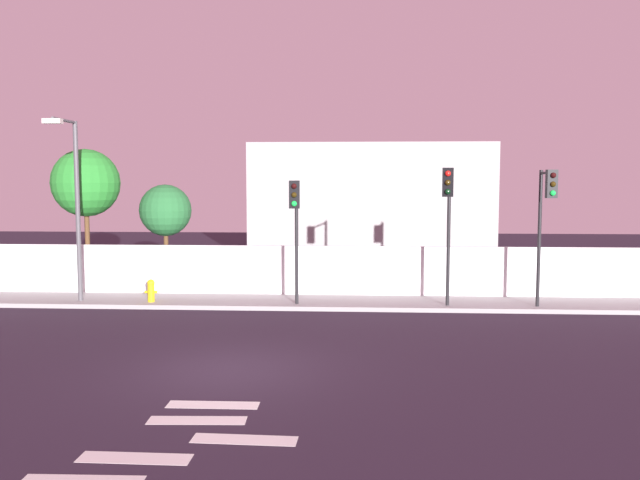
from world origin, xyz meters
name	(u,v)px	position (x,y,z in m)	size (l,w,h in m)	color
ground_plane	(230,370)	(0.00, 0.00, 0.00)	(80.00, 80.00, 0.00)	#281C2C
sidewalk	(274,302)	(0.00, 8.20, 0.07)	(36.00, 2.40, 0.15)	gray
perimeter_wall	(278,270)	(0.00, 9.49, 1.05)	(36.00, 0.18, 1.80)	white
crosswalk_marking	(179,438)	(-0.08, -4.10, 0.00)	(3.92, 3.87, 0.01)	silver
traffic_light_left	(546,208)	(9.03, 7.04, 3.47)	(0.36, 1.18, 4.55)	black
traffic_light_center	(448,206)	(5.84, 6.72, 3.53)	(0.49, 1.78, 4.61)	black
traffic_light_right	(295,215)	(0.88, 6.97, 3.24)	(0.35, 1.28, 4.21)	black
street_lamp_curbside	(74,194)	(-6.80, 7.47, 3.88)	(0.60, 1.94, 6.25)	#4C4C51
fire_hydrant	(151,290)	(-4.23, 7.62, 0.57)	(0.44, 0.26, 0.79)	gold
roadside_tree_leftmost	(86,183)	(-7.66, 10.58, 4.25)	(2.63, 2.63, 5.58)	brown
roadside_tree_midleft	(165,211)	(-4.53, 10.58, 3.18)	(2.00, 2.00, 4.20)	brown
low_building_distant	(370,201)	(3.64, 23.49, 3.18)	(13.32, 6.00, 6.37)	#A1A1A1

